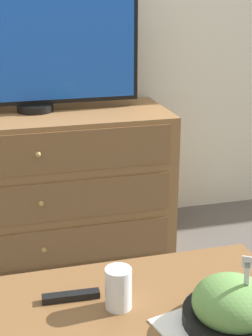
# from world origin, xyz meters

# --- Properties ---
(ground_plane) EXTENTS (12.00, 12.00, 0.00)m
(ground_plane) POSITION_xyz_m (0.00, 0.00, 0.00)
(ground_plane) COLOR #56514C
(dresser) EXTENTS (1.23, 0.48, 0.65)m
(dresser) POSITION_xyz_m (0.11, -0.26, 0.32)
(dresser) COLOR olive
(dresser) RESTS_ON ground_plane
(tv) EXTENTS (0.95, 0.16, 0.58)m
(tv) POSITION_xyz_m (0.14, -0.20, 0.94)
(tv) COLOR black
(tv) RESTS_ON dresser
(coffee_table) EXTENTS (0.77, 0.52, 0.42)m
(coffee_table) POSITION_xyz_m (0.28, -1.46, 0.35)
(coffee_table) COLOR brown
(coffee_table) RESTS_ON ground_plane
(takeout_bowl) EXTENTS (0.23, 0.23, 0.21)m
(takeout_bowl) POSITION_xyz_m (0.45, -1.56, 0.47)
(takeout_bowl) COLOR black
(takeout_bowl) RESTS_ON coffee_table
(drink_cup) EXTENTS (0.07, 0.07, 0.11)m
(drink_cup) POSITION_xyz_m (0.21, -1.42, 0.47)
(drink_cup) COLOR beige
(drink_cup) RESTS_ON coffee_table
(napkin) EXTENTS (0.22, 0.22, 0.00)m
(napkin) POSITION_xyz_m (0.37, -1.56, 0.42)
(napkin) COLOR white
(napkin) RESTS_ON coffee_table
(remote_control) EXTENTS (0.15, 0.03, 0.02)m
(remote_control) POSITION_xyz_m (0.10, -1.36, 0.43)
(remote_control) COLOR black
(remote_control) RESTS_ON coffee_table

